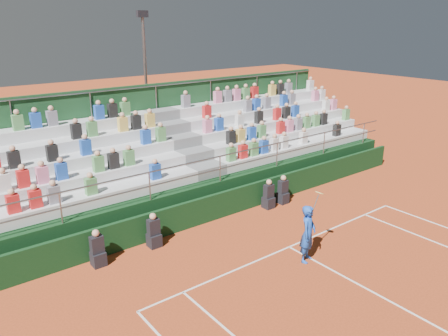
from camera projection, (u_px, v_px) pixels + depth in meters
ground at (289, 247)px, 14.29m from camera, size 90.00×90.00×0.00m
courtside_wall at (229, 202)px, 16.53m from camera, size 20.00×0.15×1.00m
line_officials at (210, 215)px, 15.50m from camera, size 8.20×0.40×1.19m
grandstand at (182, 166)px, 18.77m from camera, size 20.00×5.20×4.40m
tennis_player at (308, 234)px, 13.22m from camera, size 0.92×0.67×2.22m
floodlight_mast at (145, 71)px, 23.90m from camera, size 0.60×0.25×7.54m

